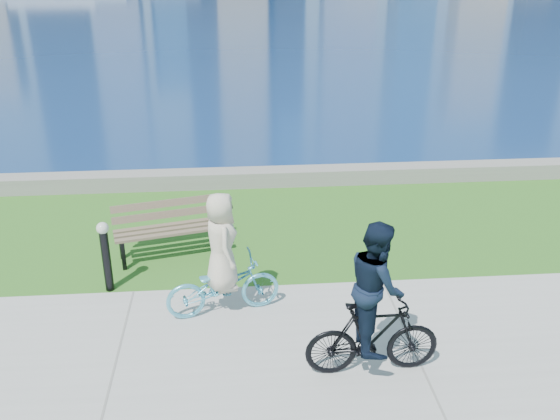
# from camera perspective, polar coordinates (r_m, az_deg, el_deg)

# --- Properties ---
(ground) EXTENTS (320.00, 320.00, 0.00)m
(ground) POSITION_cam_1_polar(r_m,az_deg,el_deg) (8.94, 11.99, -12.15)
(ground) COLOR #265C18
(ground) RESTS_ON ground
(concrete_path) EXTENTS (80.00, 3.50, 0.02)m
(concrete_path) POSITION_cam_1_polar(r_m,az_deg,el_deg) (8.93, 11.99, -12.10)
(concrete_path) COLOR #9B9B96
(concrete_path) RESTS_ON ground
(seawall) EXTENTS (90.00, 0.50, 0.35)m
(seawall) POSITION_cam_1_polar(r_m,az_deg,el_deg) (14.20, 5.27, 3.22)
(seawall) COLOR slate
(seawall) RESTS_ON ground
(park_bench) EXTENTS (1.92, 1.03, 0.94)m
(park_bench) POSITION_cam_1_polar(r_m,az_deg,el_deg) (10.96, -10.29, -1.33)
(park_bench) COLOR black
(park_bench) RESTS_ON ground
(bollard_lamp) EXTENTS (0.19, 0.19, 1.18)m
(bollard_lamp) POSITION_cam_1_polar(r_m,az_deg,el_deg) (10.04, -15.67, -3.72)
(bollard_lamp) COLOR black
(bollard_lamp) RESTS_ON ground
(cyclist_woman) EXTENTS (0.93, 1.78, 1.91)m
(cyclist_woman) POSITION_cam_1_polar(r_m,az_deg,el_deg) (9.11, -5.30, -5.50)
(cyclist_woman) COLOR #56B5D2
(cyclist_woman) RESTS_ON ground
(cyclist_man) EXTENTS (0.65, 1.72, 2.12)m
(cyclist_man) POSITION_cam_1_polar(r_m,az_deg,el_deg) (7.89, 8.62, -9.24)
(cyclist_man) COLOR black
(cyclist_man) RESTS_ON ground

